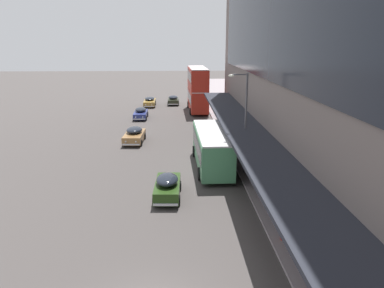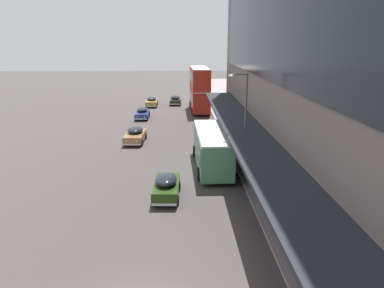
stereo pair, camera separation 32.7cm
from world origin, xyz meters
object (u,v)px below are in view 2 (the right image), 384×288
object	(u,v)px
sedan_lead_mid	(166,186)
street_lamp	(244,117)
transit_bus_kerbside_rear	(200,88)
sedan_second_near	(142,113)
transit_bus_kerbside_front	(212,147)
sedan_trailing_near	(152,102)
fire_hydrant	(280,234)
pedestrian_at_kerb	(284,215)
sedan_oncoming_rear	(135,135)
sedan_far_back	(175,100)

from	to	relation	value
sedan_lead_mid	street_lamp	world-z (taller)	street_lamp
transit_bus_kerbside_rear	sedan_second_near	xyz separation A→B (m)	(-8.02, -4.88, -2.74)
transit_bus_kerbside_front	transit_bus_kerbside_rear	distance (m)	25.68
sedan_second_near	street_lamp	world-z (taller)	street_lamp
sedan_second_near	transit_bus_kerbside_rear	bearing A→B (deg)	31.34
sedan_trailing_near	transit_bus_kerbside_front	bearing A→B (deg)	-76.91
sedan_second_near	fire_hydrant	xyz separation A→B (m)	(10.28, -32.88, -0.24)
transit_bus_kerbside_front	sedan_second_near	distance (m)	22.15
sedan_lead_mid	transit_bus_kerbside_front	bearing A→B (deg)	59.36
pedestrian_at_kerb	street_lamp	world-z (taller)	street_lamp
sedan_oncoming_rear	sedan_far_back	bearing A→B (deg)	80.61
transit_bus_kerbside_front	sedan_lead_mid	world-z (taller)	transit_bus_kerbside_front
transit_bus_kerbside_rear	street_lamp	distance (m)	27.17
sedan_far_back	sedan_oncoming_rear	xyz separation A→B (m)	(-3.92, -23.74, 0.04)
street_lamp	sedan_second_near	bearing A→B (deg)	114.21
sedan_far_back	sedan_lead_mid	distance (m)	38.08
street_lamp	fire_hydrant	size ratio (longest dim) A/B	11.06
transit_bus_kerbside_rear	sedan_lead_mid	bearing A→B (deg)	-96.98
transit_bus_kerbside_rear	sedan_trailing_near	distance (m)	9.38
transit_bus_kerbside_rear	street_lamp	world-z (taller)	street_lamp
sedan_second_near	sedan_oncoming_rear	distance (m)	12.39
transit_bus_kerbside_front	transit_bus_kerbside_rear	xyz separation A→B (m)	(0.33, 25.63, 1.67)
sedan_lead_mid	pedestrian_at_kerb	size ratio (longest dim) A/B	2.32
transit_bus_kerbside_front	pedestrian_at_kerb	xyz separation A→B (m)	(2.95, -11.27, -0.62)
sedan_trailing_near	street_lamp	world-z (taller)	street_lamp
transit_bus_kerbside_rear	street_lamp	bearing A→B (deg)	-85.86
fire_hydrant	street_lamp	bearing A→B (deg)	91.61
sedan_far_back	sedan_oncoming_rear	bearing A→B (deg)	-99.39
sedan_trailing_near	fire_hydrant	xyz separation A→B (m)	(9.71, -42.75, -0.23)
sedan_lead_mid	fire_hydrant	world-z (taller)	sedan_lead_mid
transit_bus_kerbside_front	street_lamp	bearing A→B (deg)	-32.43
sedan_oncoming_rear	sedan_trailing_near	size ratio (longest dim) A/B	0.95
sedan_oncoming_rear	pedestrian_at_kerb	distance (m)	22.13
transit_bus_kerbside_front	pedestrian_at_kerb	world-z (taller)	transit_bus_kerbside_front
street_lamp	sedan_far_back	bearing A→B (deg)	99.50
transit_bus_kerbside_front	sedan_second_near	size ratio (longest dim) A/B	2.05
sedan_second_near	sedan_lead_mid	xyz separation A→B (m)	(4.15, -26.72, 0.07)
sedan_far_back	sedan_second_near	xyz separation A→B (m)	(-4.36, -11.36, -0.01)
pedestrian_at_kerb	fire_hydrant	size ratio (longest dim) A/B	2.65
transit_bus_kerbside_front	fire_hydrant	distance (m)	12.48
sedan_trailing_near	sedan_lead_mid	size ratio (longest dim) A/B	1.12
sedan_trailing_near	pedestrian_at_kerb	world-z (taller)	pedestrian_at_kerb
sedan_oncoming_rear	pedestrian_at_kerb	bearing A→B (deg)	-62.53
sedan_oncoming_rear	fire_hydrant	bearing A→B (deg)	-64.35
pedestrian_at_kerb	transit_bus_kerbside_front	bearing A→B (deg)	104.68
transit_bus_kerbside_rear	fire_hydrant	bearing A→B (deg)	-86.57
pedestrian_at_kerb	sedan_lead_mid	bearing A→B (deg)	140.81
sedan_second_near	street_lamp	size ratio (longest dim) A/B	0.59
sedan_far_back	sedan_trailing_near	xyz separation A→B (m)	(-3.79, -1.49, -0.02)
sedan_far_back	fire_hydrant	distance (m)	44.64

